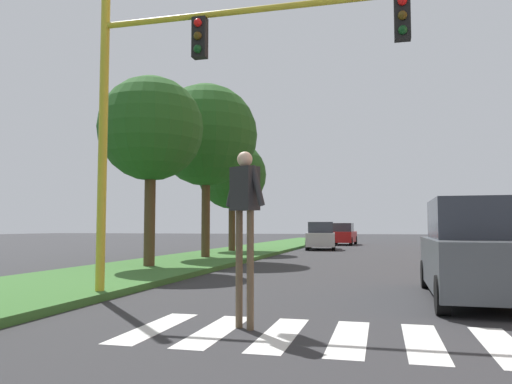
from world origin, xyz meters
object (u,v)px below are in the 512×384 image
sedan_midblock (321,237)px  sedan_distant (343,235)px  traffic_light_gantry (194,80)px  tree_distant (232,175)px  tree_far (206,136)px  suv_crossing (479,252)px  pedestrian_performer (245,210)px  tree_mid (151,129)px

sedan_midblock → sedan_distant: (0.73, 8.47, -0.00)m
sedan_distant → sedan_midblock: bearing=-94.9°
traffic_light_gantry → sedan_distant: bearing=89.0°
tree_distant → tree_far: bearing=-84.7°
suv_crossing → sedan_distant: 29.62m
traffic_light_gantry → sedan_distant: (0.55, 30.81, -3.49)m
pedestrian_performer → tree_far: bearing=112.1°
tree_mid → suv_crossing: tree_mid is taller
tree_mid → pedestrian_performer: size_ratio=2.51×
tree_far → tree_distant: 5.65m
sedan_midblock → sedan_distant: size_ratio=0.96×
tree_mid → suv_crossing: bearing=-25.8°
pedestrian_performer → sedan_distant: (-1.08, 32.95, -0.87)m
tree_distant → sedan_distant: bearing=71.4°
sedan_distant → tree_far: bearing=-102.3°
suv_crossing → sedan_distant: (-4.79, 29.23, -0.14)m
tree_far → pedestrian_performer: 14.72m
pedestrian_performer → sedan_distant: 32.97m
tree_far → sedan_midblock: size_ratio=1.72×
tree_distant → traffic_light_gantry: (4.25, -16.58, 0.09)m
tree_distant → sedan_midblock: bearing=54.8°
tree_far → tree_distant: (-0.51, 5.51, -1.14)m
tree_far → traffic_light_gantry: 11.73m
tree_far → tree_distant: tree_far is taller
traffic_light_gantry → suv_crossing: (5.33, 1.57, -3.35)m
tree_mid → traffic_light_gantry: 7.16m
tree_distant → suv_crossing: 18.10m
suv_crossing → tree_distant: bearing=122.6°
tree_far → traffic_light_gantry: tree_far is taller
tree_mid → suv_crossing: (9.18, -4.45, -3.71)m
sedan_distant → tree_mid: bearing=-100.1°
tree_mid → sedan_distant: 25.47m
suv_crossing → sedan_distant: size_ratio=1.04×
pedestrian_performer → tree_distant: bearing=107.4°
pedestrian_performer → suv_crossing: (3.70, 3.71, -0.73)m
tree_mid → sedan_midblock: (3.66, 16.32, -3.85)m
tree_distant → pedestrian_performer: 19.78m
tree_distant → sedan_midblock: size_ratio=1.37×
sedan_midblock → sedan_distant: 8.50m
tree_distant → pedestrian_performer: (5.88, -18.72, -2.53)m
tree_far → pedestrian_performer: size_ratio=2.97×
tree_far → sedan_midblock: 12.66m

